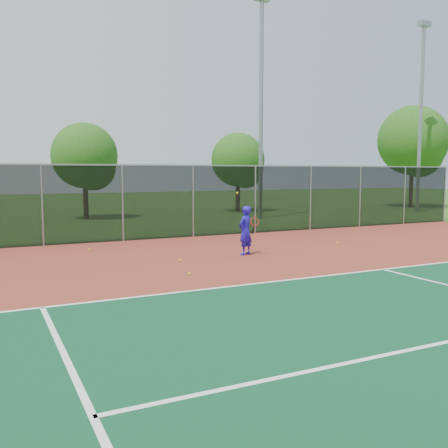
# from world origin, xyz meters

# --- Properties ---
(ground) EXTENTS (120.00, 120.00, 0.00)m
(ground) POSITION_xyz_m (0.00, 0.00, 0.00)
(ground) COLOR #2C5A19
(ground) RESTS_ON ground
(court_apron) EXTENTS (30.00, 20.00, 0.02)m
(court_apron) POSITION_xyz_m (0.00, 2.00, 0.01)
(court_apron) COLOR maroon
(court_apron) RESTS_ON ground
(fence_back) EXTENTS (30.00, 0.06, 3.03)m
(fence_back) POSITION_xyz_m (0.00, 12.00, 1.56)
(fence_back) COLOR black
(fence_back) RESTS_ON court_apron
(tennis_player) EXTENTS (0.70, 0.72, 2.08)m
(tennis_player) POSITION_xyz_m (-0.25, 6.92, 0.83)
(tennis_player) COLOR #1F14BD
(tennis_player) RESTS_ON court_apron
(practice_ball_0) EXTENTS (0.07, 0.07, 0.07)m
(practice_ball_0) POSITION_xyz_m (-3.13, 4.71, 0.06)
(practice_ball_0) COLOR #CBE11A
(practice_ball_0) RESTS_ON court_apron
(practice_ball_1) EXTENTS (0.07, 0.07, 0.07)m
(practice_ball_1) POSITION_xyz_m (-2.60, 6.72, 0.06)
(practice_ball_1) COLOR #CBE11A
(practice_ball_1) RESTS_ON court_apron
(practice_ball_2) EXTENTS (0.07, 0.07, 0.07)m
(practice_ball_2) POSITION_xyz_m (-4.70, 10.08, 0.06)
(practice_ball_2) COLOR #CBE11A
(practice_ball_2) RESTS_ON court_apron
(practice_ball_3) EXTENTS (0.07, 0.07, 0.07)m
(practice_ball_3) POSITION_xyz_m (4.11, 7.61, 0.06)
(practice_ball_3) COLOR #CBE11A
(practice_ball_3) RESTS_ON court_apron
(floodlight_n) EXTENTS (0.90, 0.40, 12.76)m
(floodlight_n) POSITION_xyz_m (6.83, 18.12, 7.16)
(floodlight_n) COLOR gray
(floodlight_n) RESTS_ON ground
(floodlight_ne) EXTENTS (0.90, 0.40, 12.76)m
(floodlight_ne) POSITION_xyz_m (19.08, 17.67, 7.16)
(floodlight_ne) COLOR gray
(floodlight_ne) RESTS_ON ground
(tree_back_left) EXTENTS (3.82, 3.82, 5.61)m
(tree_back_left) POSITION_xyz_m (-2.38, 22.39, 3.52)
(tree_back_left) COLOR #3A2115
(tree_back_left) RESTS_ON ground
(tree_back_mid) EXTENTS (3.72, 3.72, 5.46)m
(tree_back_mid) POSITION_xyz_m (8.20, 23.37, 3.42)
(tree_back_mid) COLOR #3A2115
(tree_back_mid) RESTS_ON ground
(tree_back_right) EXTENTS (5.37, 5.37, 7.88)m
(tree_back_right) POSITION_xyz_m (22.41, 21.26, 4.95)
(tree_back_right) COLOR #3A2115
(tree_back_right) RESTS_ON ground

